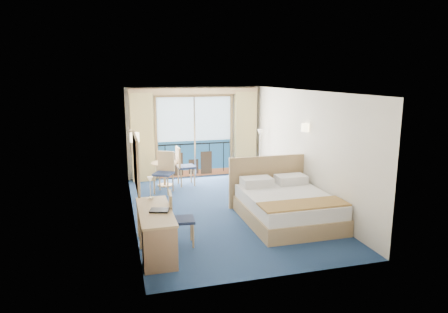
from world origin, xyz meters
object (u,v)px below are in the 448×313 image
bed (286,205)px  desk (159,239)px  armchair (265,175)px  nightstand (288,189)px  floor_lamp (260,142)px  table_chair_b (165,169)px  desk_chair (177,216)px  round_table (165,168)px  table_chair_a (183,164)px

bed → desk: size_ratio=1.39×
armchair → nightstand: bearing=68.1°
bed → floor_lamp: 3.53m
nightstand → bed: bearing=-115.9°
table_chair_b → floor_lamp: bearing=39.5°
nightstand → desk_chair: bearing=-146.7°
round_table → desk_chair: bearing=-93.8°
bed → desk_chair: bearing=-164.9°
bed → armchair: (0.53, 2.58, 0.00)m
desk_chair → table_chair_a: (0.77, 3.97, 0.06)m
round_table → table_chair_a: table_chair_a is taller
nightstand → desk_chair: (-3.07, -2.02, 0.29)m
round_table → desk: bearing=-98.2°
bed → table_chair_b: bearing=128.2°
bed → desk: bed is taller
floor_lamp → desk: (-3.48, -4.65, -0.71)m
table_chair_a → round_table: bearing=75.7°
bed → desk: bearing=-155.7°
desk → table_chair_a: bearing=75.7°
desk → round_table: bearing=81.8°
floor_lamp → desk: bearing=-126.8°
nightstand → table_chair_a: (-2.31, 1.96, 0.35)m
desk → table_chair_b: (0.61, 4.08, 0.18)m
armchair → desk: (-3.35, -3.85, 0.09)m
table_chair_a → desk_chair: bearing=165.4°
bed → armchair: bearing=78.3°
armchair → round_table: (-2.67, 0.84, 0.16)m
nightstand → armchair: bearing=96.2°
floor_lamp → desk_chair: 5.09m
nightstand → table_chair_a: size_ratio=0.49×
desk → desk_chair: (0.41, 0.62, 0.14)m
armchair → desk_chair: desk_chair is taller
nightstand → table_chair_a: bearing=139.7°
floor_lamp → round_table: floor_lamp is taller
bed → nightstand: bearing=64.1°
bed → round_table: bed is taller
nightstand → desk: size_ratio=0.33×
armchair → table_chair_b: size_ratio=0.69×
nightstand → round_table: 3.48m
table_chair_b → table_chair_a: bearing=70.7°
armchair → table_chair_b: 2.77m
bed → round_table: (-2.14, 3.42, 0.17)m
table_chair_b → bed: bearing=-23.4°
floor_lamp → table_chair_a: bearing=-178.8°
desk_chair → round_table: bearing=0.9°
desk → round_table: size_ratio=2.22×
bed → desk: 3.09m
table_chair_b → nightstand: bearing=1.8°
armchair → desk_chair: bearing=19.6°
desk_chair → round_table: (0.27, 4.07, -0.06)m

